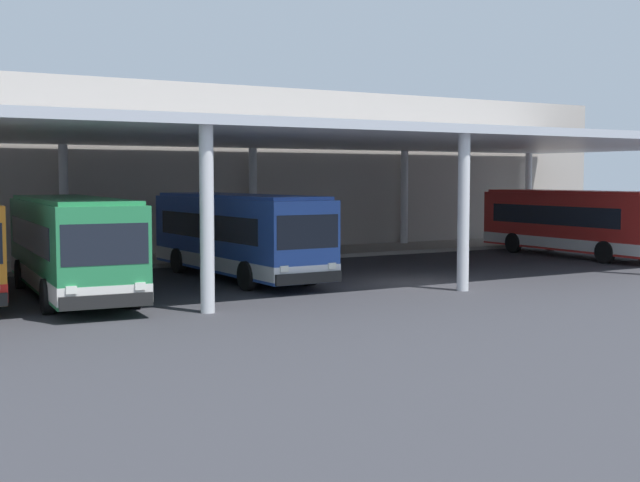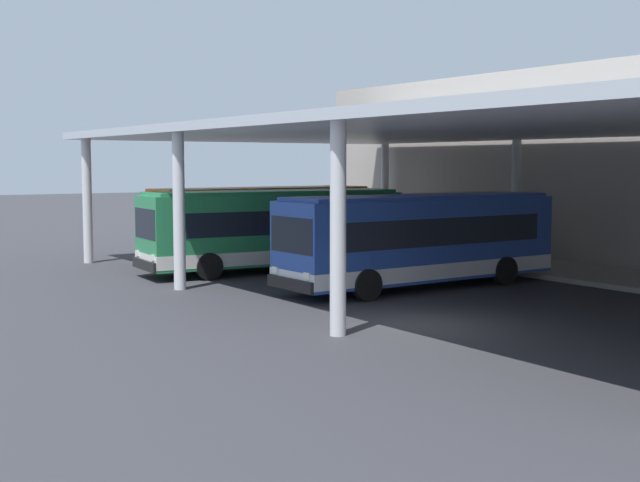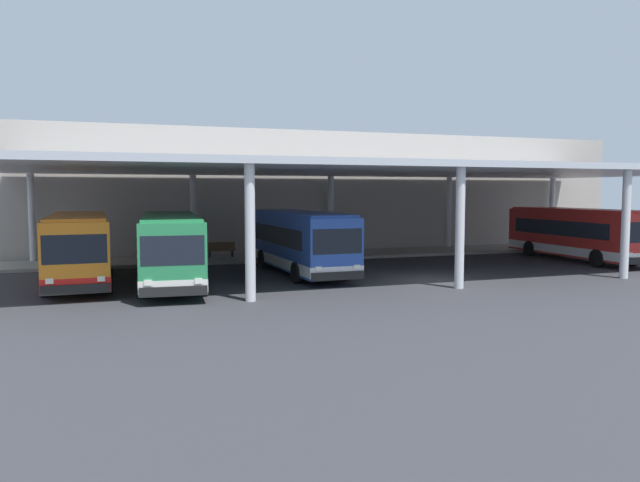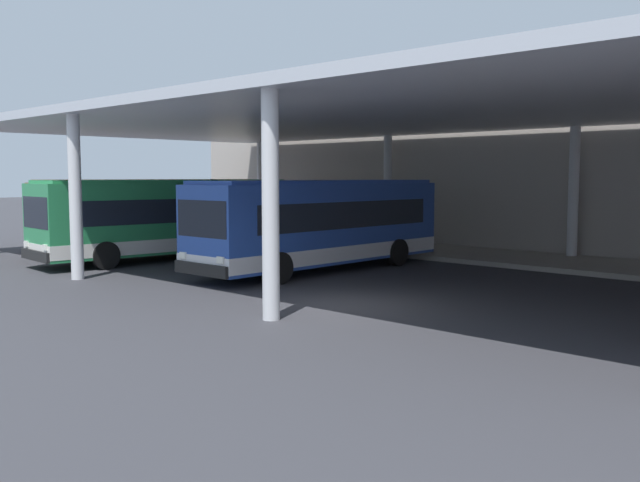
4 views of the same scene
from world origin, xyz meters
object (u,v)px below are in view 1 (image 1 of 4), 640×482
Objects in this scene: bus_second_bay at (71,245)px; bus_middle_bay at (237,235)px; bus_far_bay at (573,222)px; bench_waiting at (108,250)px.

bus_middle_bay is (6.66, 1.80, 0.00)m from bus_second_bay.
bus_far_bay is (17.78, 0.03, 0.00)m from bus_middle_bay.
bus_far_bay is 21.84m from bench_waiting.
bus_second_bay is 1.01× the size of bus_middle_bay.
bus_middle_bay and bus_far_bay have the same top height.
bus_middle_bay is 17.78m from bus_far_bay.
bus_second_bay is 24.51m from bus_far_bay.
bench_waiting is (-2.77, 7.35, -0.99)m from bus_middle_bay.
bench_waiting is at bearing 110.67° from bus_middle_bay.
bus_second_bay is 5.94× the size of bench_waiting.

